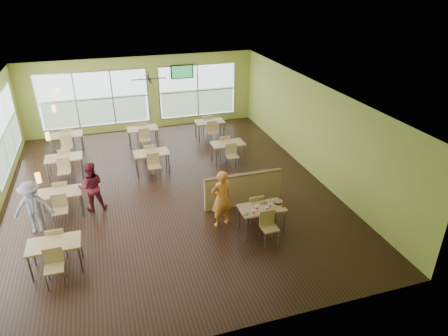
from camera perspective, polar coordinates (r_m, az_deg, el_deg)
The scene contains 20 objects.
room at distance 12.42m, azimuth -8.32°, elevation 3.31°, with size 12.00×12.04×3.20m.
window_bays at distance 15.26m, azimuth -20.20°, elevation 5.85°, with size 9.24×10.24×2.38m.
main_table at distance 10.78m, azimuth 5.40°, elevation -6.15°, with size 1.22×1.52×0.87m.
half_wall_divider at distance 11.99m, azimuth 2.76°, elevation -3.05°, with size 2.40×0.14×1.04m.
dining_tables at distance 14.28m, azimuth -13.41°, elevation 1.74°, with size 6.92×8.72×0.87m.
pendant_lights at distance 12.74m, azimuth -23.50°, elevation 6.06°, with size 0.11×7.31×0.86m.
ceiling_fan at distance 14.84m, azimuth -10.70°, elevation 12.42°, with size 1.25×1.25×0.29m.
tv_backwall at distance 18.02m, azimuth -6.03°, elevation 13.51°, with size 1.00×0.07×0.60m.
man_plaid at distance 10.86m, azimuth -0.36°, elevation -4.43°, with size 0.62×0.40×1.68m, color orange.
patron_maroon at distance 12.25m, azimuth -18.43°, elevation -2.54°, with size 0.74×0.58×1.53m, color maroon.
patron_grey at distance 11.82m, azimuth -25.68°, elevation -5.05°, with size 0.98×0.56×1.52m, color slate.
cup_blue at distance 10.39m, azimuth 4.21°, elevation -6.29°, with size 0.08×0.08×0.31m.
cup_yellow at distance 10.57m, azimuth 4.66°, elevation -5.63°, with size 0.10×0.10×0.35m.
cup_red_near at distance 10.57m, azimuth 6.20°, elevation -5.74°, with size 0.09×0.09×0.31m.
cup_red_far at distance 10.71m, azimuth 6.58°, elevation -5.31°, with size 0.08×0.08×0.30m.
food_basket at distance 10.95m, azimuth 7.70°, elevation -4.79°, with size 0.27×0.27×0.06m.
ketchup_cup at distance 10.80m, azimuth 8.44°, elevation -5.44°, with size 0.07×0.07×0.03m, color #B01A00.
wrapper_left at distance 10.38m, azimuth 3.13°, elevation -6.57°, with size 0.16×0.14×0.04m, color #8E6545.
wrapper_mid at distance 10.91m, azimuth 5.54°, elevation -4.83°, with size 0.20×0.18×0.05m, color #8E6545.
wrapper_right at distance 10.57m, azimuth 7.29°, elevation -6.13°, with size 0.12×0.11×0.03m, color #8E6545.
Camera 1 is at (-1.67, -11.34, 6.39)m, focal length 32.00 mm.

